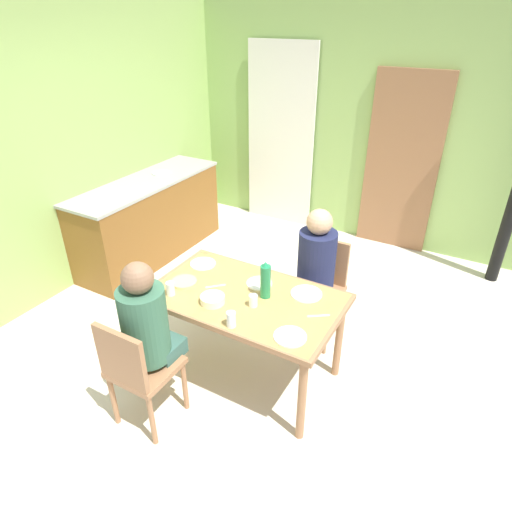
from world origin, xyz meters
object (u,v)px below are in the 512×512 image
object	(u,v)px
chair_near_diner	(137,369)
water_bottle_green_near	(265,280)
kitchen_counter	(149,219)
serving_bowl_center	(213,299)
chair_far_diner	(320,284)
person_near_diner	(146,322)
person_far_diner	(316,262)
dining_table	(246,304)

from	to	relation	value
chair_near_diner	water_bottle_green_near	distance (m)	1.03
kitchen_counter	serving_bowl_center	xyz separation A→B (m)	(1.79, -1.32, 0.31)
chair_far_diner	person_near_diner	bearing A→B (deg)	65.15
person_far_diner	serving_bowl_center	bearing A→B (deg)	62.13
kitchen_counter	dining_table	world-z (taller)	kitchen_counter
person_far_diner	serving_bowl_center	distance (m)	0.92
chair_near_diner	person_near_diner	xyz separation A→B (m)	(0.00, 0.14, 0.28)
chair_far_diner	chair_near_diner	bearing A→B (deg)	67.14
dining_table	chair_near_diner	distance (m)	0.86
serving_bowl_center	water_bottle_green_near	bearing A→B (deg)	41.44
chair_far_diner	water_bottle_green_near	xyz separation A→B (m)	(-0.15, -0.70, 0.37)
person_far_diner	water_bottle_green_near	bearing A→B (deg)	75.29
chair_near_diner	person_near_diner	size ratio (longest dim) A/B	1.13
chair_near_diner	dining_table	bearing A→B (deg)	64.29
dining_table	water_bottle_green_near	xyz separation A→B (m)	(0.13, 0.06, 0.21)
chair_far_diner	water_bottle_green_near	size ratio (longest dim) A/B	3.06
kitchen_counter	chair_far_diner	bearing A→B (deg)	-9.48
dining_table	water_bottle_green_near	world-z (taller)	water_bottle_green_near
person_far_diner	water_bottle_green_near	distance (m)	0.59
person_near_diner	water_bottle_green_near	world-z (taller)	person_near_diner
serving_bowl_center	chair_far_diner	bearing A→B (deg)	65.64
kitchen_counter	chair_near_diner	size ratio (longest dim) A/B	2.18
dining_table	person_far_diner	size ratio (longest dim) A/B	1.78
dining_table	chair_far_diner	distance (m)	0.82
person_near_diner	person_far_diner	distance (m)	1.40
chair_far_diner	serving_bowl_center	world-z (taller)	chair_far_diner
serving_bowl_center	kitchen_counter	bearing A→B (deg)	143.70
water_bottle_green_near	person_near_diner	bearing A→B (deg)	-125.78
chair_near_diner	serving_bowl_center	distance (m)	0.67
dining_table	chair_far_diner	bearing A→B (deg)	70.12
chair_near_diner	person_far_diner	bearing A→B (deg)	65.15
chair_near_diner	chair_far_diner	bearing A→B (deg)	67.14
dining_table	water_bottle_green_near	size ratio (longest dim) A/B	4.82
serving_bowl_center	person_near_diner	bearing A→B (deg)	-115.91
chair_near_diner	serving_bowl_center	xyz separation A→B (m)	(0.21, 0.57, 0.27)
dining_table	chair_near_diner	size ratio (longest dim) A/B	1.57
chair_near_diner	serving_bowl_center	world-z (taller)	chair_near_diner
water_bottle_green_near	chair_far_diner	bearing A→B (deg)	78.06
kitchen_counter	chair_near_diner	bearing A→B (deg)	-50.05
chair_far_diner	water_bottle_green_near	distance (m)	0.81
kitchen_counter	serving_bowl_center	size ratio (longest dim) A/B	11.15
kitchen_counter	chair_near_diner	xyz separation A→B (m)	(1.58, -1.89, 0.05)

